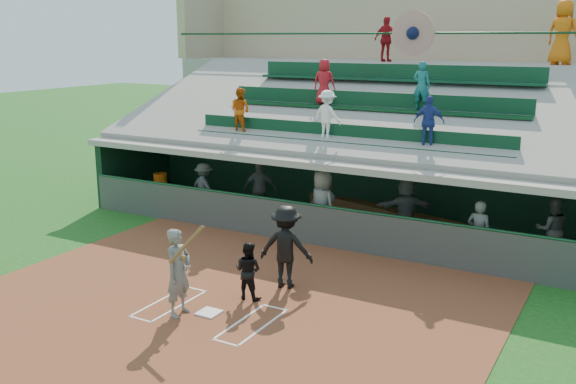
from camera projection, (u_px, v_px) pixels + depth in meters
The scene contains 21 objects.
ground at pixel (209, 314), 13.00m from camera, with size 100.00×100.00×0.00m, color #185116.
dirt_slab at pixel (223, 305), 13.42m from camera, with size 11.00×9.00×0.02m, color brown.
home_plate at pixel (209, 313), 12.99m from camera, with size 0.43×0.43×0.03m, color white.
batters_box_chalk at pixel (209, 313), 12.99m from camera, with size 2.65×1.85×0.01m.
dugout_floor at pixel (346, 229), 18.71m from camera, with size 16.00×3.50×0.04m, color gray.
concourse_slab at pixel (422, 124), 23.90m from camera, with size 20.00×3.00×4.60m, color gray.
grandstand at pixel (394, 136), 21.37m from camera, with size 20.40×10.40×7.80m.
batter_at_plate at pixel (179, 272), 12.74m from camera, with size 0.85×0.75×1.95m.
catcher at pixel (248, 271), 13.60m from camera, with size 0.61×0.47×1.25m, color black.
home_umpire at pixel (286, 247), 14.18m from camera, with size 1.21×0.69×1.87m, color black.
dugout_bench at pixel (359, 209), 19.87m from camera, with size 16.02×0.48×0.48m, color brown.
white_table at pixel (160, 197), 21.01m from camera, with size 0.77×0.57×0.67m, color silver.
water_cooler at pixel (160, 180), 20.95m from camera, with size 0.43×0.43×0.43m, color #DC5E0C.
dugout_player_a at pixel (204, 188), 20.27m from camera, with size 1.03×0.59×1.59m, color #5F625C.
dugout_player_b at pixel (260, 189), 19.82m from camera, with size 1.01×0.42×1.73m, color #585A55.
dugout_player_c at pixel (322, 205), 17.47m from camera, with size 0.96×0.62×1.95m, color #5F625D.
dugout_player_d at pixel (406, 209), 17.53m from camera, with size 1.60×0.51×1.73m, color #585B56.
dugout_player_e at pixel (479, 233), 15.54m from camera, with size 0.59×0.39×1.62m, color #595C57.
dugout_player_f at pixel (551, 229), 15.83m from camera, with size 0.78×0.61×1.61m, color #525450.
concourse_staff_a at pixel (386, 39), 22.71m from camera, with size 0.93×0.39×1.58m, color #B0141C.
concourse_staff_b at pixel (563, 33), 20.11m from camera, with size 0.99×0.64×2.02m, color orange.
Camera 1 is at (7.30, -9.72, 5.47)m, focal length 40.00 mm.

